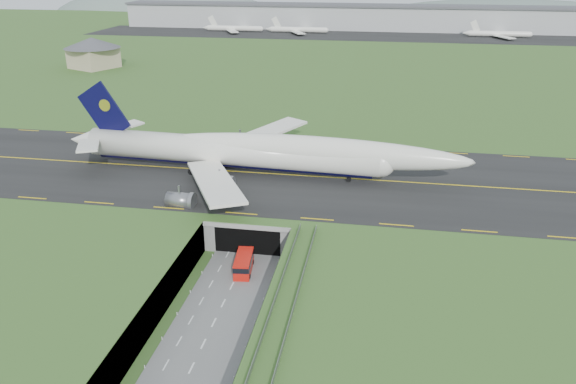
# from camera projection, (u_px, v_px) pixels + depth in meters

# --- Properties ---
(ground) EXTENTS (900.00, 900.00, 0.00)m
(ground) POSITION_uv_depth(u_px,v_px,m) (236.00, 277.00, 93.87)
(ground) COLOR #3D6026
(ground) RESTS_ON ground
(airfield_deck) EXTENTS (800.00, 800.00, 6.00)m
(airfield_deck) POSITION_uv_depth(u_px,v_px,m) (236.00, 262.00, 92.71)
(airfield_deck) COLOR gray
(airfield_deck) RESTS_ON ground
(trench_road) EXTENTS (12.00, 75.00, 0.20)m
(trench_road) POSITION_uv_depth(u_px,v_px,m) (224.00, 302.00, 87.02)
(trench_road) COLOR slate
(trench_road) RESTS_ON ground
(taxiway) EXTENTS (800.00, 44.00, 0.18)m
(taxiway) POSITION_uv_depth(u_px,v_px,m) (274.00, 174.00, 121.49)
(taxiway) COLOR black
(taxiway) RESTS_ON airfield_deck
(tunnel_portal) EXTENTS (17.00, 22.30, 6.00)m
(tunnel_portal) POSITION_uv_depth(u_px,v_px,m) (258.00, 217.00, 107.76)
(tunnel_portal) COLOR gray
(tunnel_portal) RESTS_ON ground
(guideway) EXTENTS (3.00, 53.00, 7.05)m
(guideway) POSITION_uv_depth(u_px,v_px,m) (280.00, 326.00, 72.71)
(guideway) COLOR #A8A8A3
(guideway) RESTS_ON ground
(jumbo_jet) EXTENTS (89.21, 58.25, 19.29)m
(jumbo_jet) POSITION_uv_depth(u_px,v_px,m) (258.00, 152.00, 119.36)
(jumbo_jet) COLOR white
(jumbo_jet) RESTS_ON ground
(shuttle_tram) EXTENTS (3.45, 7.40, 2.93)m
(shuttle_tram) POSITION_uv_depth(u_px,v_px,m) (244.00, 263.00, 94.97)
(shuttle_tram) COLOR red
(shuttle_tram) RESTS_ON ground
(service_building) EXTENTS (30.62, 30.62, 12.63)m
(service_building) POSITION_uv_depth(u_px,v_px,m) (93.00, 50.00, 235.22)
(service_building) COLOR tan
(service_building) RESTS_ON ground
(cargo_terminal) EXTENTS (320.00, 67.00, 15.60)m
(cargo_terminal) POSITION_uv_depth(u_px,v_px,m) (354.00, 17.00, 360.48)
(cargo_terminal) COLOR #B2B2B2
(cargo_terminal) RESTS_ON ground
(distant_hills) EXTENTS (700.00, 91.00, 60.00)m
(distant_hills) POSITION_uv_depth(u_px,v_px,m) (439.00, 25.00, 475.90)
(distant_hills) COLOR slate
(distant_hills) RESTS_ON ground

